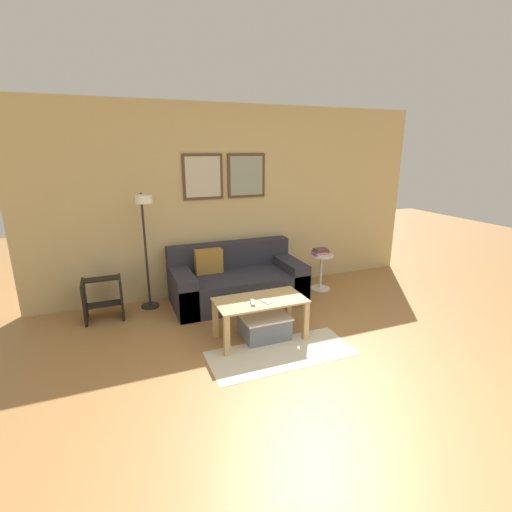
{
  "coord_description": "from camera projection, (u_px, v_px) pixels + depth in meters",
  "views": [
    {
      "loc": [
        -1.67,
        -1.84,
        1.97
      ],
      "look_at": [
        -0.24,
        1.76,
        0.85
      ],
      "focal_mm": 26.0,
      "sensor_mm": 36.0,
      "label": 1
    }
  ],
  "objects": [
    {
      "name": "cell_phone",
      "position": [
        266.0,
        301.0,
        3.84
      ],
      "size": [
        0.1,
        0.15,
        0.01
      ],
      "primitive_type": "cube",
      "rotation": [
        0.0,
        0.0,
        0.22
      ],
      "color": "silver",
      "rests_on": "coffee_table"
    },
    {
      "name": "book_stack",
      "position": [
        320.0,
        252.0,
        5.27
      ],
      "size": [
        0.25,
        0.2,
        0.09
      ],
      "color": "silver",
      "rests_on": "side_table"
    },
    {
      "name": "couch",
      "position": [
        236.0,
        281.0,
        4.97
      ],
      "size": [
        1.72,
        0.88,
        0.74
      ],
      "color": "#2D2D38",
      "rests_on": "ground_plane"
    },
    {
      "name": "floor_lamp",
      "position": [
        146.0,
        234.0,
        4.37
      ],
      "size": [
        0.23,
        0.53,
        1.48
      ],
      "color": "black",
      "rests_on": "ground_plane"
    },
    {
      "name": "ground_plane",
      "position": [
        372.0,
        421.0,
        2.79
      ],
      "size": [
        16.0,
        16.0,
        0.0
      ],
      "primitive_type": "plane",
      "color": "#A87542"
    },
    {
      "name": "coffee_table",
      "position": [
        260.0,
        308.0,
        3.92
      ],
      "size": [
        0.95,
        0.49,
        0.45
      ],
      "color": "tan",
      "rests_on": "ground_plane"
    },
    {
      "name": "wall_back",
      "position": [
        237.0,
        200.0,
        5.16
      ],
      "size": [
        5.6,
        0.09,
        2.55
      ],
      "color": "tan",
      "rests_on": "ground_plane"
    },
    {
      "name": "side_table",
      "position": [
        321.0,
        269.0,
        5.34
      ],
      "size": [
        0.34,
        0.34,
        0.52
      ],
      "color": "white",
      "rests_on": "ground_plane"
    },
    {
      "name": "step_stool",
      "position": [
        103.0,
        298.0,
        4.41
      ],
      "size": [
        0.44,
        0.35,
        0.49
      ],
      "color": "black",
      "rests_on": "ground_plane"
    },
    {
      "name": "remote_control",
      "position": [
        253.0,
        303.0,
        3.79
      ],
      "size": [
        0.08,
        0.16,
        0.02
      ],
      "primitive_type": "cube",
      "rotation": [
        0.0,
        0.0,
        -0.29
      ],
      "color": "#99999E",
      "rests_on": "coffee_table"
    },
    {
      "name": "area_rug",
      "position": [
        282.0,
        353.0,
        3.71
      ],
      "size": [
        1.47,
        0.63,
        0.01
      ],
      "primitive_type": "cube",
      "color": "beige",
      "rests_on": "ground_plane"
    },
    {
      "name": "storage_bin",
      "position": [
        264.0,
        326.0,
        4.02
      ],
      "size": [
        0.51,
        0.41,
        0.25
      ],
      "color": "slate",
      "rests_on": "ground_plane"
    }
  ]
}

